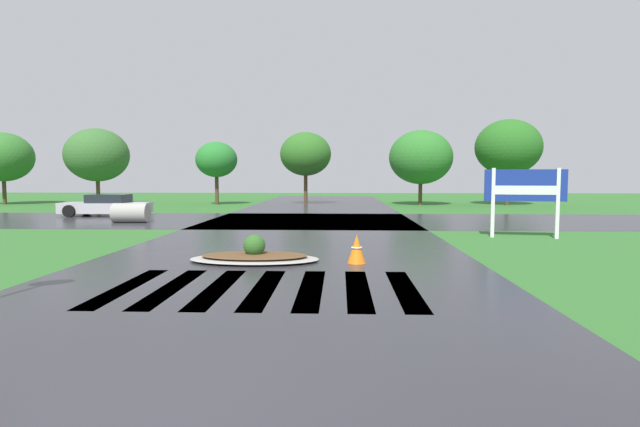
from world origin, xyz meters
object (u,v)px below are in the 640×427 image
at_px(median_island, 254,256).
at_px(drainage_pipe_stack, 131,213).
at_px(estate_billboard, 525,189).
at_px(car_white_sedan, 107,206).
at_px(traffic_cone, 357,249).

height_order(median_island, drainage_pipe_stack, drainage_pipe_stack).
bearing_deg(estate_billboard, car_white_sedan, -16.10).
bearing_deg(car_white_sedan, traffic_cone, 131.16).
bearing_deg(estate_billboard, median_island, 40.03).
bearing_deg(drainage_pipe_stack, median_island, -53.89).
bearing_deg(traffic_cone, median_island, 175.97).
distance_m(estate_billboard, car_white_sedan, 21.06).
xyz_separation_m(median_island, drainage_pipe_stack, (-7.55, 10.35, 0.31)).
bearing_deg(car_white_sedan, estate_billboard, 153.61).
height_order(estate_billboard, median_island, estate_billboard).
bearing_deg(median_island, estate_billboard, 30.96).
bearing_deg(traffic_cone, car_white_sedan, 132.38).
relative_size(median_island, car_white_sedan, 0.72).
bearing_deg(drainage_pipe_stack, traffic_cone, -46.11).
height_order(drainage_pipe_stack, traffic_cone, drainage_pipe_stack).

